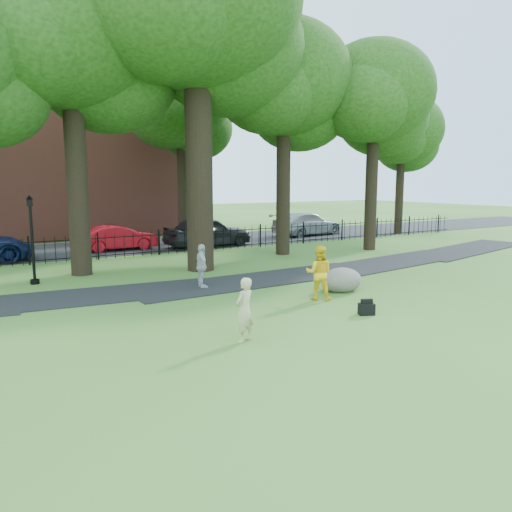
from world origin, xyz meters
TOP-DOWN VIEW (x-y plane):
  - ground at (0.00, 0.00)m, footprint 120.00×120.00m
  - footpath at (1.00, 3.90)m, footprint 36.07×3.85m
  - street at (0.00, 16.00)m, footprint 80.00×7.00m
  - iron_fence at (0.00, 12.00)m, footprint 44.00×0.04m
  - brick_building at (-4.00, 24.00)m, footprint 18.00×8.00m
  - big_tree at (0.13, 7.09)m, footprint 10.08×8.61m
  - tree_row at (0.52, 8.40)m, footprint 26.82×7.96m
  - woman at (-3.08, -2.10)m, footprint 0.65×0.55m
  - man at (0.97, 0.29)m, footprint 1.06×1.03m
  - pedestrian at (-1.47, 3.71)m, footprint 0.50×0.95m
  - boulder at (2.42, 0.88)m, footprint 1.48×1.12m
  - lamppost at (-6.37, 7.48)m, footprint 0.32×0.32m
  - backpack at (1.00, -1.83)m, footprint 0.50×0.42m
  - red_bag at (3.58, 2.45)m, footprint 0.44×0.36m
  - red_sedan at (-1.26, 14.73)m, footprint 4.11×1.45m
  - grey_car at (3.45, 13.50)m, footprint 5.14×2.42m
  - silver_car at (11.89, 15.48)m, footprint 5.54×2.80m

SIDE VIEW (x-z plane):
  - ground at x=0.00m, z-range 0.00..0.00m
  - footpath at x=1.00m, z-range -0.01..0.01m
  - street at x=0.00m, z-range -0.01..0.01m
  - red_bag at x=3.58m, z-range 0.00..0.26m
  - backpack at x=1.00m, z-range 0.00..0.32m
  - boulder at x=2.42m, z-range 0.00..0.86m
  - iron_fence at x=0.00m, z-range 0.00..1.20m
  - red_sedan at x=-1.26m, z-range 0.00..1.35m
  - woman at x=-3.08m, z-range 0.00..1.52m
  - silver_car at x=11.89m, z-range 0.00..1.54m
  - pedestrian at x=-1.47m, z-range 0.00..1.55m
  - grey_car at x=3.45m, z-range 0.00..1.70m
  - man at x=0.97m, z-range 0.00..1.72m
  - lamppost at x=-6.37m, z-range -0.03..3.17m
  - brick_building at x=-4.00m, z-range 0.00..12.00m
  - tree_row at x=0.52m, z-range 1.94..14.36m
  - big_tree at x=0.13m, z-range 2.96..17.33m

